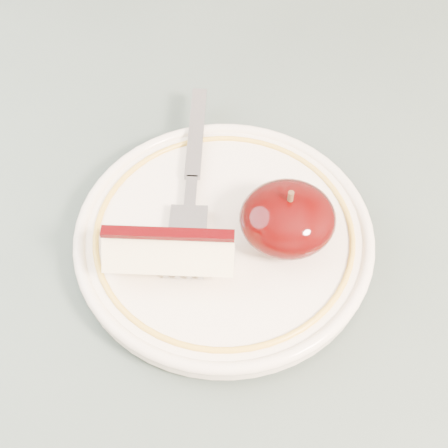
{
  "coord_description": "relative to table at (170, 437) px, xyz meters",
  "views": [
    {
      "loc": [
        0.03,
        -0.14,
        1.13
      ],
      "look_at": [
        0.05,
        0.11,
        0.78
      ],
      "focal_mm": 50.0,
      "sensor_mm": 36.0,
      "label": 1
    }
  ],
  "objects": [
    {
      "name": "table",
      "position": [
        0.0,
        0.0,
        0.0
      ],
      "size": [
        0.9,
        0.9,
        0.75
      ],
      "color": "brown",
      "rests_on": "ground"
    },
    {
      "name": "plate",
      "position": [
        0.05,
        0.11,
        0.1
      ],
      "size": [
        0.22,
        0.22,
        0.02
      ],
      "color": "beige",
      "rests_on": "table"
    },
    {
      "name": "apple_half",
      "position": [
        0.09,
        0.11,
        0.13
      ],
      "size": [
        0.07,
        0.06,
        0.05
      ],
      "color": "black",
      "rests_on": "plate"
    },
    {
      "name": "apple_wedge",
      "position": [
        0.01,
        0.08,
        0.12
      ],
      "size": [
        0.09,
        0.05,
        0.04
      ],
      "rotation": [
        0.0,
        0.0,
        -0.1
      ],
      "color": "#F9EDB7",
      "rests_on": "plate"
    },
    {
      "name": "fork",
      "position": [
        0.02,
        0.16,
        0.11
      ],
      "size": [
        0.04,
        0.18,
        0.0
      ],
      "rotation": [
        0.0,
        0.0,
        1.48
      ],
      "color": "gray",
      "rests_on": "plate"
    }
  ]
}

